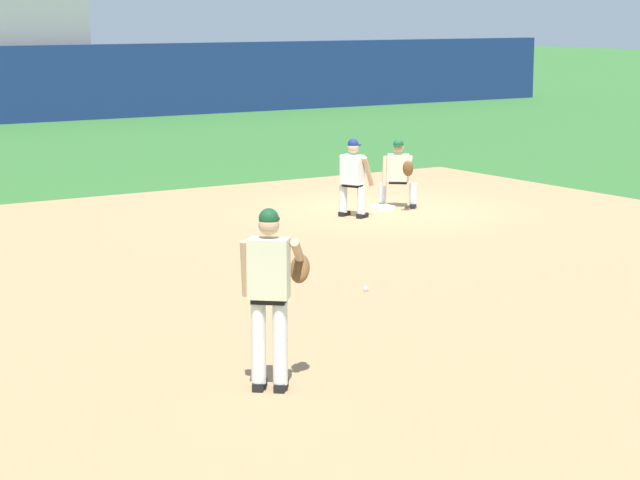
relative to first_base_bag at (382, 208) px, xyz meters
The scene contains 7 objects.
ground_plane 0.04m from the first_base_bag, ahead, with size 160.00×160.00×0.00m, color #336B2D.
infield_dirt_patch 5.83m from the first_base_bag, 131.54° to the right, with size 18.00×18.00×0.01m, color tan.
first_base_bag is the anchor object (origin of this frame).
baseball 7.04m from the first_base_bag, 127.74° to the right, with size 0.07×0.07×0.07m, color white.
pitcher 11.66m from the first_base_bag, 131.46° to the right, with size 0.85×0.54×1.86m.
first_baseman 0.80m from the first_base_bag, ahead, with size 0.71×1.09×1.34m.
baserunner 1.26m from the first_base_bag, 157.86° to the right, with size 0.58×0.67×1.46m.
Camera 1 is at (-13.91, -19.08, 3.77)m, focal length 70.00 mm.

